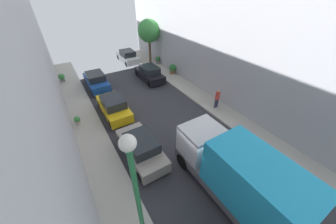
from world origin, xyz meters
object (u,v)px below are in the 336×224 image
object	(u,v)px
pedestrian	(217,98)
potted_plant_3	(77,120)
parked_car_right_1	(149,74)
potted_plant_0	(62,77)
parked_car_left_3	(114,107)
potted_plant_2	(173,68)
delivery_truck	(238,175)
parked_car_left_4	(96,81)
potted_plant_1	(158,60)
street_tree_1	(149,31)
parked_car_left_2	(141,148)
parked_car_right_2	(128,57)
lamp_post	(136,189)

from	to	relation	value
pedestrian	potted_plant_3	distance (m)	11.12
parked_car_right_1	potted_plant_0	size ratio (longest dim) A/B	4.82
parked_car_left_3	potted_plant_2	xyz separation A→B (m)	(8.29, 4.06, 0.03)
parked_car_left_3	delivery_truck	size ratio (longest dim) A/B	0.64
potted_plant_2	parked_car_left_4	bearing A→B (deg)	169.94
parked_car_right_1	potted_plant_1	distance (m)	4.59
parked_car_right_1	street_tree_1	size ratio (longest dim) A/B	0.80
potted_plant_1	parked_car_left_2	bearing A→B (deg)	-122.89
street_tree_1	potted_plant_2	world-z (taller)	street_tree_1
parked_car_right_2	pedestrian	distance (m)	14.59
parked_car_left_4	delivery_truck	xyz separation A→B (m)	(2.70, -15.57, 1.07)
parked_car_left_4	parked_car_right_1	world-z (taller)	same
street_tree_1	potted_plant_1	bearing A→B (deg)	-53.39
street_tree_1	lamp_post	xyz separation A→B (m)	(-9.65, -18.20, 0.05)
potted_plant_1	parked_car_right_1	bearing A→B (deg)	-130.60
parked_car_left_4	lamp_post	xyz separation A→B (m)	(-1.90, -15.14, 3.34)
delivery_truck	potted_plant_3	xyz separation A→B (m)	(-5.52, 10.03, -1.28)
parked_car_left_3	parked_car_left_4	distance (m)	5.53
parked_car_left_2	potted_plant_1	xyz separation A→B (m)	(8.39, 12.97, -0.10)
lamp_post	pedestrian	bearing A→B (deg)	31.39
delivery_truck	lamp_post	bearing A→B (deg)	174.69
street_tree_1	potted_plant_0	bearing A→B (deg)	-179.45
lamp_post	parked_car_left_2	bearing A→B (deg)	66.50
parked_car_left_3	delivery_truck	bearing A→B (deg)	-74.94
pedestrian	potted_plant_0	size ratio (longest dim) A/B	1.97
parked_car_left_3	parked_car_right_2	world-z (taller)	same
parked_car_left_4	parked_car_right_2	xyz separation A→B (m)	(5.40, 5.09, 0.00)
parked_car_right_1	potted_plant_1	size ratio (longest dim) A/B	4.71
potted_plant_0	parked_car_left_3	bearing A→B (deg)	-71.23
pedestrian	street_tree_1	size ratio (longest dim) A/B	0.33
parked_car_left_3	lamp_post	distance (m)	10.35
parked_car_right_2	lamp_post	bearing A→B (deg)	-109.84
parked_car_left_2	pedestrian	bearing A→B (deg)	10.70
parked_car_right_1	potted_plant_0	xyz separation A→B (m)	(-8.29, 4.25, -0.09)
potted_plant_3	lamp_post	size ratio (longest dim) A/B	0.11
potted_plant_1	potted_plant_3	xyz separation A→B (m)	(-11.21, -7.74, -0.11)
pedestrian	potted_plant_1	size ratio (longest dim) A/B	1.93
parked_car_left_4	pedestrian	distance (m)	12.05
pedestrian	delivery_truck	bearing A→B (deg)	-128.26
delivery_truck	potted_plant_3	size ratio (longest dim) A/B	9.67
parked_car_left_4	parked_car_left_2	bearing A→B (deg)	-90.00
parked_car_left_3	delivery_truck	distance (m)	10.45
street_tree_1	potted_plant_3	xyz separation A→B (m)	(-10.57, -8.60, -3.50)
parked_car_left_2	potted_plant_3	size ratio (longest dim) A/B	6.15
lamp_post	potted_plant_3	bearing A→B (deg)	95.49
parked_car_left_4	pedestrian	bearing A→B (deg)	-50.77
parked_car_left_4	potted_plant_1	distance (m)	8.67
delivery_truck	potted_plant_1	world-z (taller)	delivery_truck
lamp_post	street_tree_1	bearing A→B (deg)	62.08
parked_car_left_4	potted_plant_2	world-z (taller)	parked_car_left_4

